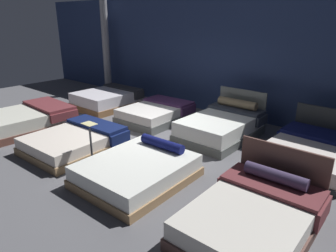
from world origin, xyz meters
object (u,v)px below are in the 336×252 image
at_px(bed_1, 75,141).
at_px(price_sign, 92,152).
at_px(bed_3, 254,216).
at_px(bed_7, 313,152).
at_px(bed_0, 29,119).
at_px(bed_6, 222,126).
at_px(bed_5, 156,113).
at_px(bed_2, 138,170).
at_px(support_pillar, 106,48).
at_px(bed_4, 107,99).

xyz_separation_m(bed_1, price_sign, (1.09, -0.33, 0.16)).
height_order(bed_3, bed_7, bed_3).
bearing_deg(bed_0, bed_3, 2.65).
xyz_separation_m(bed_0, bed_6, (4.30, 2.82, 0.04)).
bearing_deg(price_sign, bed_5, 109.48).
xyz_separation_m(bed_1, bed_5, (0.02, 2.68, 0.03)).
height_order(bed_1, price_sign, price_sign).
xyz_separation_m(bed_1, bed_2, (2.11, -0.08, 0.01)).
bearing_deg(support_pillar, bed_0, -67.54).
bearing_deg(price_sign, bed_0, 174.37).
bearing_deg(bed_0, price_sign, -3.00).
bearing_deg(bed_1, bed_3, -2.43).
bearing_deg(bed_4, bed_3, -21.94).
height_order(bed_7, support_pillar, support_pillar).
height_order(bed_4, support_pillar, support_pillar).
distance_m(bed_3, price_sign, 3.28).
bearing_deg(bed_2, bed_4, 145.86).
bearing_deg(bed_6, bed_0, -146.37).
relative_size(bed_0, bed_2, 1.10).
height_order(bed_4, price_sign, price_sign).
bearing_deg(price_sign, bed_1, 163.06).
height_order(bed_0, support_pillar, support_pillar).
relative_size(bed_0, bed_5, 1.10).
distance_m(bed_4, support_pillar, 2.65).
distance_m(bed_1, bed_3, 4.35).
height_order(bed_5, bed_6, bed_6).
xyz_separation_m(bed_2, bed_5, (-2.09, 2.77, 0.02)).
bearing_deg(bed_4, bed_5, 0.59).
bearing_deg(bed_4, bed_0, -89.40).
relative_size(bed_5, price_sign, 2.11).
bearing_deg(bed_0, bed_1, 2.90).
relative_size(bed_1, bed_6, 0.93).
bearing_deg(bed_4, price_sign, -42.17).
bearing_deg(support_pillar, bed_1, -46.57).
bearing_deg(support_pillar, bed_4, -40.02).
bearing_deg(price_sign, bed_7, 44.51).
bearing_deg(bed_7, bed_3, -86.29).
bearing_deg(bed_6, support_pillar, 168.39).
height_order(bed_1, support_pillar, support_pillar).
xyz_separation_m(bed_0, bed_3, (6.52, 0.00, -0.01)).
bearing_deg(bed_4, bed_1, -50.36).
relative_size(bed_0, bed_3, 1.05).
height_order(bed_3, bed_4, bed_3).
bearing_deg(price_sign, bed_4, 137.46).
height_order(bed_0, bed_2, bed_2).
xyz_separation_m(bed_3, support_pillar, (-8.21, 4.09, 1.50)).
bearing_deg(bed_2, bed_1, 176.24).
xyz_separation_m(bed_6, support_pillar, (-5.99, 1.27, 1.45)).
distance_m(bed_1, bed_5, 2.68).
relative_size(bed_4, price_sign, 2.03).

